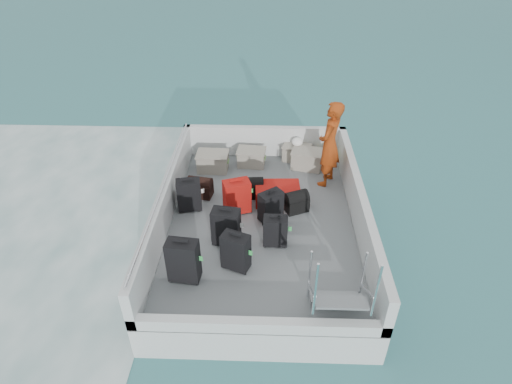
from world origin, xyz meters
TOP-DOWN VIEW (x-y plane):
  - ground at (0.00, 0.00)m, footprint 160.00×160.00m
  - wake_foam at (-4.80, 0.00)m, footprint 10.00×10.00m
  - ferry_hull at (0.00, 0.00)m, footprint 3.60×5.00m
  - deck at (0.00, 0.00)m, footprint 3.30×4.70m
  - deck_fittings at (0.35, -0.32)m, footprint 3.60×5.00m
  - suitcase_0 at (-1.16, -1.50)m, footprint 0.50×0.32m
  - suitcase_2 at (-1.37, 0.29)m, footprint 0.48×0.34m
  - suitcase_3 at (-0.38, -1.23)m, footprint 0.49×0.39m
  - suitcase_4 at (-0.59, -0.65)m, footprint 0.50×0.34m
  - suitcase_5 at (-0.47, 0.25)m, footprint 0.55×0.43m
  - suitcase_6 at (0.24, -0.65)m, footprint 0.41×0.25m
  - suitcase_7 at (0.16, 0.02)m, footprint 0.48×0.45m
  - suitcase_8 at (0.29, 0.62)m, footprint 0.87×0.60m
  - duffel_0 at (-1.23, 0.75)m, footprint 0.51×0.38m
  - duffel_1 at (-0.25, 0.76)m, footprint 0.54×0.34m
  - duffel_2 at (0.64, 0.33)m, footprint 0.51×0.44m
  - crate_0 at (-1.09, 1.72)m, footprint 0.65×0.46m
  - crate_1 at (-0.27, 1.96)m, footprint 0.61×0.45m
  - crate_2 at (0.73, 2.20)m, footprint 0.66×0.54m
  - crate_3 at (0.94, 1.90)m, footprint 0.71×0.57m
  - yellow_bag at (1.45, 2.20)m, footprint 0.28×0.26m
  - white_bag at (0.73, 2.20)m, footprint 0.24×0.24m
  - passenger at (1.30, 1.32)m, footprint 0.66×0.77m

SIDE VIEW (x-z plane):
  - ground at x=0.00m, z-range 0.00..0.00m
  - wake_foam at x=-4.80m, z-range 0.00..0.00m
  - ferry_hull at x=0.00m, z-range 0.00..0.60m
  - deck at x=0.00m, z-range 0.60..0.62m
  - yellow_bag at x=1.45m, z-range 0.62..0.84m
  - duffel_0 at x=-1.23m, z-range 0.62..0.94m
  - duffel_1 at x=-0.25m, z-range 0.62..0.94m
  - duffel_2 at x=0.64m, z-range 0.62..0.94m
  - suitcase_8 at x=0.29m, z-range 0.62..0.96m
  - crate_2 at x=0.73m, z-range 0.62..0.96m
  - crate_1 at x=-0.27m, z-range 0.62..0.97m
  - crate_3 at x=0.94m, z-range 0.62..1.00m
  - crate_0 at x=-1.09m, z-range 0.62..1.00m
  - suitcase_6 at x=0.24m, z-range 0.62..1.18m
  - suitcase_7 at x=0.16m, z-range 0.62..1.22m
  - suitcase_2 at x=-1.37m, z-range 0.62..1.25m
  - suitcase_3 at x=-0.38m, z-range 0.62..1.28m
  - suitcase_5 at x=-0.47m, z-range 0.62..1.29m
  - suitcase_4 at x=-0.59m, z-range 0.62..1.30m
  - suitcase_0 at x=-1.16m, z-range 0.62..1.36m
  - deck_fittings at x=0.35m, z-range 0.54..1.44m
  - white_bag at x=0.73m, z-range 0.96..1.14m
  - passenger at x=1.30m, z-range 0.62..2.39m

